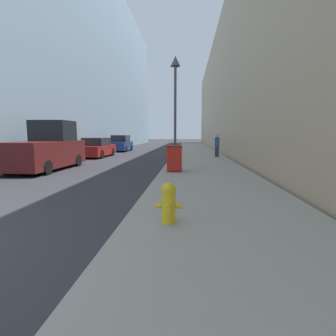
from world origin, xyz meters
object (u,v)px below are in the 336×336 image
(pickup_truck, at_px, (47,149))
(pedestrian_on_sidewalk, at_px, (217,146))
(trash_bin, at_px, (174,158))
(parked_sedan_far, at_px, (121,144))
(fire_hydrant, at_px, (169,202))
(lamppost, at_px, (175,90))
(parked_sedan_near, at_px, (97,148))

(pickup_truck, relative_size, pedestrian_on_sidewalk, 3.17)
(trash_bin, xyz_separation_m, parked_sedan_far, (-6.43, 15.67, 0.04))
(fire_hydrant, xyz_separation_m, parked_sedan_far, (-6.66, 22.39, 0.24))
(fire_hydrant, height_order, trash_bin, trash_bin)
(lamppost, bearing_deg, parked_sedan_far, 115.60)
(lamppost, bearing_deg, parked_sedan_near, 136.30)
(pedestrian_on_sidewalk, bearing_deg, lamppost, -117.86)
(trash_bin, height_order, parked_sedan_near, parked_sedan_near)
(pickup_truck, relative_size, parked_sedan_far, 1.24)
(lamppost, bearing_deg, fire_hydrant, -87.90)
(fire_hydrant, bearing_deg, pedestrian_on_sidewalk, 80.45)
(pedestrian_on_sidewalk, bearing_deg, parked_sedan_far, 138.69)
(lamppost, relative_size, parked_sedan_far, 1.35)
(fire_hydrant, xyz_separation_m, trash_bin, (-0.24, 6.73, 0.19))
(trash_bin, height_order, pedestrian_on_sidewalk, pedestrian_on_sidewalk)
(trash_bin, bearing_deg, pickup_truck, 169.57)
(parked_sedan_far, bearing_deg, fire_hydrant, -73.43)
(trash_bin, bearing_deg, parked_sedan_near, 127.14)
(parked_sedan_near, bearing_deg, fire_hydrant, -66.26)
(trash_bin, distance_m, parked_sedan_near, 10.74)
(pickup_truck, height_order, pedestrian_on_sidewalk, pickup_truck)
(trash_bin, bearing_deg, pedestrian_on_sidewalk, 70.87)
(lamppost, xyz_separation_m, parked_sedan_far, (-6.33, 13.21, -3.25))
(fire_hydrant, relative_size, parked_sedan_far, 0.18)
(fire_hydrant, relative_size, pedestrian_on_sidewalk, 0.46)
(fire_hydrant, distance_m, trash_bin, 6.73)
(parked_sedan_near, bearing_deg, parked_sedan_far, 89.53)
(parked_sedan_far, distance_m, pedestrian_on_sidewalk, 12.10)
(lamppost, relative_size, pickup_truck, 1.08)
(fire_hydrant, relative_size, pickup_truck, 0.14)
(trash_bin, relative_size, parked_sedan_far, 0.28)
(parked_sedan_far, bearing_deg, parked_sedan_near, -90.47)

